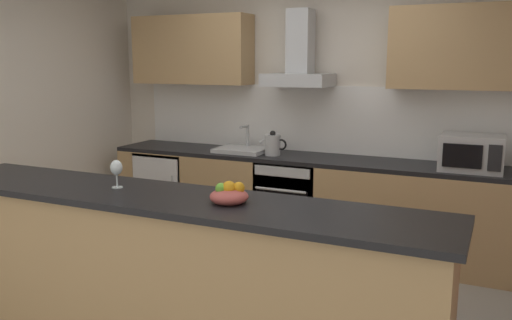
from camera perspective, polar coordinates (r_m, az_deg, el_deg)
name	(u,v)px	position (r m, az deg, el deg)	size (l,w,h in m)	color
ground	(240,310)	(4.12, -1.69, -15.58)	(5.62, 4.57, 0.02)	gray
wall_back	(321,111)	(5.44, 6.96, 5.14)	(5.62, 0.12, 2.60)	silver
backsplash_tile	(319,119)	(5.37, 6.71, 4.33)	(3.92, 0.02, 0.66)	white
counter_back	(307,203)	(5.23, 5.47, -4.52)	(4.06, 0.60, 0.90)	tan
counter_island	(167,274)	(3.41, -9.46, -11.90)	(3.41, 0.64, 1.01)	tan
upper_cabinets	(315,49)	(5.19, 6.31, 11.64)	(4.01, 0.32, 0.70)	tan
oven	(293,201)	(5.25, 3.90, -4.32)	(0.60, 0.62, 0.80)	slate
refrigerator	(171,190)	(5.89, -9.01, -3.14)	(0.58, 0.60, 0.85)	white
microwave	(472,153)	(4.78, 21.91, 0.70)	(0.50, 0.38, 0.30)	#B7BABC
sink	(242,149)	(5.38, -1.47, 1.16)	(0.50, 0.40, 0.26)	silver
kettle	(273,144)	(5.18, 1.79, 1.66)	(0.29, 0.15, 0.24)	#B7BABC
range_hood	(299,62)	(5.20, 4.60, 10.32)	(0.62, 0.45, 0.72)	#B7BABC
wine_glass	(116,169)	(3.46, -14.60, -0.89)	(0.08, 0.08, 0.18)	silver
fruit_bowl	(229,195)	(3.03, -2.86, -3.71)	(0.22, 0.22, 0.13)	#B24C47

